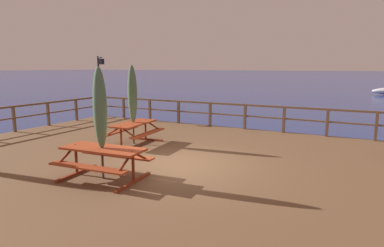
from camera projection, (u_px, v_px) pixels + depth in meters
ground_plane at (177, 185)px, 9.22m from camera, size 600.00×600.00×0.00m
wooden_deck at (177, 174)px, 9.17m from camera, size 16.81×11.96×0.61m
railing_waterside_far at (245, 112)px, 14.09m from camera, size 16.61×0.10×1.09m
picnic_table_front_right at (134, 129)px, 11.31m from camera, size 1.55×1.99×0.78m
picnic_table_front_left at (103, 156)px, 7.82m from camera, size 2.13×1.56×0.78m
patio_umbrella_short_mid at (132, 94)px, 11.22m from camera, size 0.32×0.32×2.73m
patio_umbrella_tall_back_left at (100, 109)px, 7.62m from camera, size 0.32×0.32×2.67m
lamp_post_hooked at (100, 78)px, 16.72m from camera, size 0.62×0.42×3.20m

